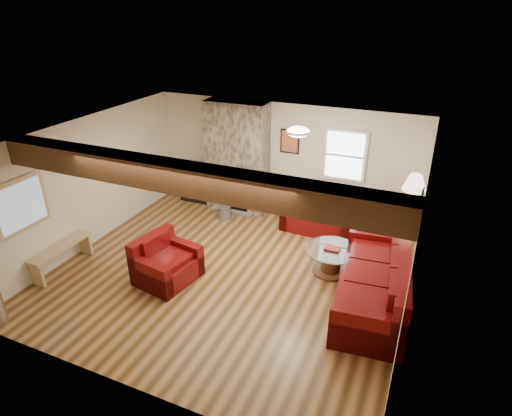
{
  "coord_description": "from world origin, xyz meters",
  "views": [
    {
      "loc": [
        2.98,
        -5.69,
        4.42
      ],
      "look_at": [
        0.36,
        0.4,
        1.19
      ],
      "focal_mm": 30.0,
      "sensor_mm": 36.0,
      "label": 1
    }
  ],
  "objects_px": {
    "coffee_table": "(331,261)",
    "television": "(202,172)",
    "sofa_three": "(373,279)",
    "tv_cabinet": "(203,191)",
    "armchair_red": "(167,260)",
    "floor_lamp": "(414,187)",
    "loveseat": "(320,213)"
  },
  "relations": [
    {
      "from": "sofa_three",
      "to": "floor_lamp",
      "type": "xyz_separation_m",
      "value": [
        0.32,
        1.76,
        0.93
      ]
    },
    {
      "from": "armchair_red",
      "to": "floor_lamp",
      "type": "bearing_deg",
      "value": -46.45
    },
    {
      "from": "coffee_table",
      "to": "floor_lamp",
      "type": "height_order",
      "value": "floor_lamp"
    },
    {
      "from": "armchair_red",
      "to": "floor_lamp",
      "type": "xyz_separation_m",
      "value": [
        3.69,
        2.49,
        1.01
      ]
    },
    {
      "from": "sofa_three",
      "to": "coffee_table",
      "type": "bearing_deg",
      "value": -132.89
    },
    {
      "from": "sofa_three",
      "to": "armchair_red",
      "type": "height_order",
      "value": "sofa_three"
    },
    {
      "from": "coffee_table",
      "to": "television",
      "type": "relative_size",
      "value": 1.32
    },
    {
      "from": "sofa_three",
      "to": "tv_cabinet",
      "type": "relative_size",
      "value": 2.33
    },
    {
      "from": "coffee_table",
      "to": "sofa_three",
      "type": "bearing_deg",
      "value": -37.33
    },
    {
      "from": "sofa_three",
      "to": "television",
      "type": "bearing_deg",
      "value": -123.92
    },
    {
      "from": "loveseat",
      "to": "coffee_table",
      "type": "xyz_separation_m",
      "value": [
        0.64,
        -1.47,
        -0.16
      ]
    },
    {
      "from": "floor_lamp",
      "to": "loveseat",
      "type": "bearing_deg",
      "value": 169.5
    },
    {
      "from": "loveseat",
      "to": "coffee_table",
      "type": "relative_size",
      "value": 1.54
    },
    {
      "from": "sofa_three",
      "to": "television",
      "type": "distance_m",
      "value": 5.04
    },
    {
      "from": "sofa_three",
      "to": "loveseat",
      "type": "bearing_deg",
      "value": -150.8
    },
    {
      "from": "armchair_red",
      "to": "tv_cabinet",
      "type": "distance_m",
      "value": 3.3
    },
    {
      "from": "armchair_red",
      "to": "floor_lamp",
      "type": "distance_m",
      "value": 4.56
    },
    {
      "from": "coffee_table",
      "to": "tv_cabinet",
      "type": "bearing_deg",
      "value": 153.91
    },
    {
      "from": "loveseat",
      "to": "armchair_red",
      "type": "height_order",
      "value": "armchair_red"
    },
    {
      "from": "coffee_table",
      "to": "tv_cabinet",
      "type": "height_order",
      "value": "tv_cabinet"
    },
    {
      "from": "floor_lamp",
      "to": "armchair_red",
      "type": "bearing_deg",
      "value": -145.93
    },
    {
      "from": "loveseat",
      "to": "television",
      "type": "height_order",
      "value": "television"
    },
    {
      "from": "sofa_three",
      "to": "coffee_table",
      "type": "relative_size",
      "value": 2.53
    },
    {
      "from": "sofa_three",
      "to": "armchair_red",
      "type": "relative_size",
      "value": 2.5
    },
    {
      "from": "sofa_three",
      "to": "floor_lamp",
      "type": "bearing_deg",
      "value": 164.15
    },
    {
      "from": "loveseat",
      "to": "armchair_red",
      "type": "relative_size",
      "value": 1.52
    },
    {
      "from": "armchair_red",
      "to": "floor_lamp",
      "type": "height_order",
      "value": "floor_lamp"
    },
    {
      "from": "tv_cabinet",
      "to": "sofa_three",
      "type": "bearing_deg",
      "value": -28.37
    },
    {
      "from": "loveseat",
      "to": "tv_cabinet",
      "type": "xyz_separation_m",
      "value": [
        -2.98,
        0.3,
        -0.13
      ]
    },
    {
      "from": "sofa_three",
      "to": "coffee_table",
      "type": "xyz_separation_m",
      "value": [
        -0.81,
        0.62,
        -0.24
      ]
    },
    {
      "from": "sofa_three",
      "to": "loveseat",
      "type": "distance_m",
      "value": 2.55
    },
    {
      "from": "tv_cabinet",
      "to": "armchair_red",
      "type": "bearing_deg",
      "value": -71.25
    }
  ]
}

